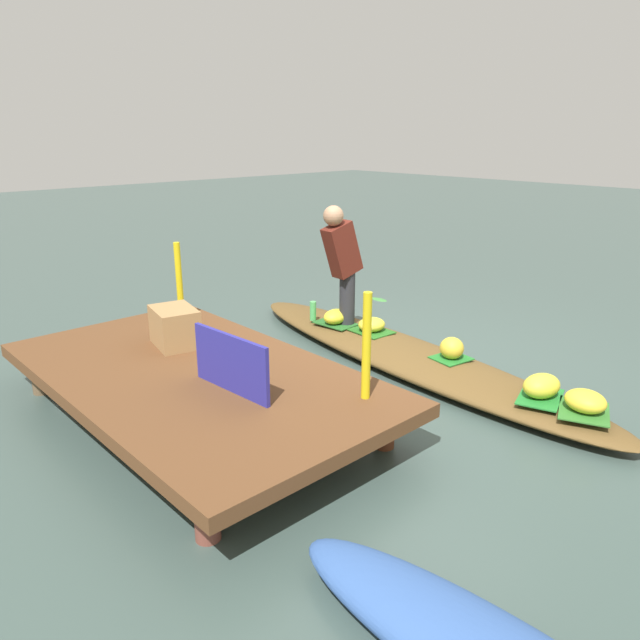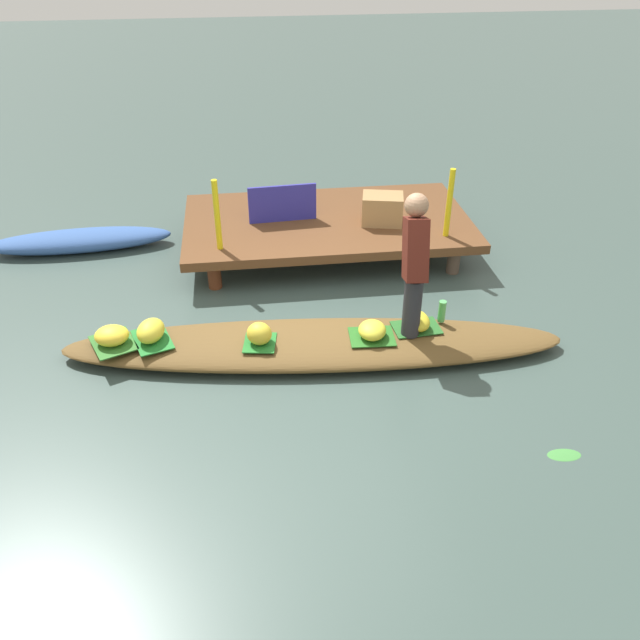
# 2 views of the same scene
# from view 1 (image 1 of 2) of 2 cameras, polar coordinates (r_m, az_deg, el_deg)

# --- Properties ---
(canal_water) EXTENTS (40.00, 40.00, 0.00)m
(canal_water) POSITION_cam_1_polar(r_m,az_deg,el_deg) (5.68, 8.11, -4.23)
(canal_water) COLOR #394C46
(canal_water) RESTS_ON ground
(dock_platform) EXTENTS (3.20, 1.80, 0.39)m
(dock_platform) POSITION_cam_1_polar(r_m,az_deg,el_deg) (4.60, -11.97, -5.43)
(dock_platform) COLOR brown
(dock_platform) RESTS_ON ground
(vendor_boat) EXTENTS (4.50, 1.20, 0.18)m
(vendor_boat) POSITION_cam_1_polar(r_m,az_deg,el_deg) (5.65, 8.15, -3.38)
(vendor_boat) COLOR brown
(vendor_boat) RESTS_ON ground
(leaf_mat_0) EXTENTS (0.42, 0.50, 0.01)m
(leaf_mat_0) POSITION_cam_1_polar(r_m,az_deg,el_deg) (4.83, 20.39, -6.94)
(leaf_mat_0) COLOR #20732A
(leaf_mat_0) RESTS_ON vendor_boat
(banana_bunch_0) EXTENTS (0.30, 0.36, 0.19)m
(banana_bunch_0) POSITION_cam_1_polar(r_m,az_deg,el_deg) (4.79, 20.51, -5.94)
(banana_bunch_0) COLOR gold
(banana_bunch_0) RESTS_ON vendor_boat
(leaf_mat_1) EXTENTS (0.32, 0.35, 0.01)m
(leaf_mat_1) POSITION_cam_1_polar(r_m,az_deg,el_deg) (5.39, 12.48, -3.60)
(leaf_mat_1) COLOR #217028
(leaf_mat_1) RESTS_ON vendor_boat
(banana_bunch_1) EXTENTS (0.31, 0.31, 0.19)m
(banana_bunch_1) POSITION_cam_1_polar(r_m,az_deg,el_deg) (5.35, 12.54, -2.65)
(banana_bunch_1) COLOR gold
(banana_bunch_1) RESTS_ON vendor_boat
(leaf_mat_2) EXTENTS (0.44, 0.31, 0.01)m
(leaf_mat_2) POSITION_cam_1_polar(r_m,az_deg,el_deg) (6.20, 1.51, -0.32)
(leaf_mat_2) COLOR #245D24
(leaf_mat_2) RESTS_ON vendor_boat
(banana_bunch_2) EXTENTS (0.25, 0.32, 0.15)m
(banana_bunch_2) POSITION_cam_1_polar(r_m,az_deg,el_deg) (6.17, 1.52, 0.34)
(banana_bunch_2) COLOR gold
(banana_bunch_2) RESTS_ON vendor_boat
(leaf_mat_3) EXTENTS (0.41, 0.34, 0.01)m
(leaf_mat_3) POSITION_cam_1_polar(r_m,az_deg,el_deg) (5.98, 4.97, -1.06)
(leaf_mat_3) COLOR #25631F
(leaf_mat_3) RESTS_ON vendor_boat
(banana_bunch_3) EXTENTS (0.30, 0.33, 0.14)m
(banana_bunch_3) POSITION_cam_1_polar(r_m,az_deg,el_deg) (5.96, 4.98, -0.44)
(banana_bunch_3) COLOR gold
(banana_bunch_3) RESTS_ON vendor_boat
(leaf_mat_4) EXTENTS (0.47, 0.51, 0.01)m
(leaf_mat_4) POSITION_cam_1_polar(r_m,az_deg,el_deg) (4.72, 24.03, -7.98)
(leaf_mat_4) COLOR #2F6C28
(leaf_mat_4) RESTS_ON vendor_boat
(banana_bunch_4) EXTENTS (0.32, 0.28, 0.16)m
(banana_bunch_4) POSITION_cam_1_polar(r_m,az_deg,el_deg) (4.69, 24.15, -7.12)
(banana_bunch_4) COLOR yellow
(banana_bunch_4) RESTS_ON vendor_boat
(vendor_person) EXTENTS (0.22, 0.44, 1.24)m
(vendor_person) POSITION_cam_1_polar(r_m,az_deg,el_deg) (5.97, 2.13, 5.90)
(vendor_person) COLOR #28282D
(vendor_person) RESTS_ON vendor_boat
(water_bottle) EXTENTS (0.07, 0.07, 0.20)m
(water_bottle) POSITION_cam_1_polar(r_m,az_deg,el_deg) (6.29, -0.68, 0.88)
(water_bottle) COLOR #50B35B
(water_bottle) RESTS_ON vendor_boat
(market_banner) EXTENTS (0.75, 0.08, 0.41)m
(market_banner) POSITION_cam_1_polar(r_m,az_deg,el_deg) (4.11, -8.56, -4.14)
(market_banner) COLOR navy
(market_banner) RESTS_ON dock_platform
(railing_post_west) EXTENTS (0.06, 0.06, 0.74)m
(railing_post_west) POSITION_cam_1_polar(r_m,az_deg,el_deg) (3.92, 4.49, -2.54)
(railing_post_west) COLOR yellow
(railing_post_west) RESTS_ON dock_platform
(railing_post_east) EXTENTS (0.06, 0.06, 0.74)m
(railing_post_east) POSITION_cam_1_polar(r_m,az_deg,el_deg) (5.74, -13.37, 3.65)
(railing_post_east) COLOR yellow
(railing_post_east) RESTS_ON dock_platform
(produce_crate) EXTENTS (0.50, 0.41, 0.32)m
(produce_crate) POSITION_cam_1_polar(r_m,az_deg,el_deg) (5.09, -13.77, -0.64)
(produce_crate) COLOR #9E7648
(produce_crate) RESTS_ON dock_platform
(drifting_plant_0) EXTENTS (0.26, 0.14, 0.01)m
(drifting_plant_0) POSITION_cam_1_polar(r_m,az_deg,el_deg) (7.79, 5.69, 1.99)
(drifting_plant_0) COLOR #3F863C
(drifting_plant_0) RESTS_ON ground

